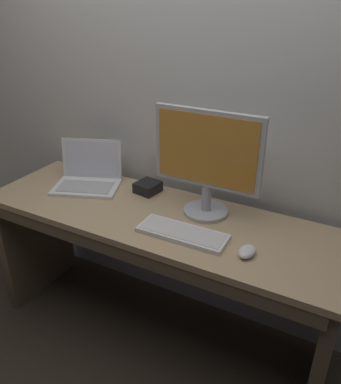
{
  "coord_description": "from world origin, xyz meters",
  "views": [
    {
      "loc": [
        0.87,
        -1.44,
        1.76
      ],
      "look_at": [
        0.09,
        0.0,
        0.93
      ],
      "focal_mm": 36.53,
      "sensor_mm": 36.0,
      "label": 1
    }
  ],
  "objects_px": {
    "laptop_white": "(88,178)",
    "wired_keyboard": "(182,233)",
    "computer_mouse": "(247,252)",
    "external_monitor": "(207,161)",
    "external_drive_box": "(148,187)"
  },
  "relations": [
    {
      "from": "laptop_white",
      "to": "wired_keyboard",
      "type": "height_order",
      "value": "laptop_white"
    },
    {
      "from": "wired_keyboard",
      "to": "external_drive_box",
      "type": "relative_size",
      "value": 3.35
    },
    {
      "from": "computer_mouse",
      "to": "external_drive_box",
      "type": "bearing_deg",
      "value": 160.72
    },
    {
      "from": "laptop_white",
      "to": "wired_keyboard",
      "type": "xyz_separation_m",
      "value": [
        0.7,
        -0.21,
        -0.04
      ]
    },
    {
      "from": "laptop_white",
      "to": "computer_mouse",
      "type": "bearing_deg",
      "value": -12.0
    },
    {
      "from": "laptop_white",
      "to": "external_monitor",
      "type": "relative_size",
      "value": 0.81
    },
    {
      "from": "laptop_white",
      "to": "external_drive_box",
      "type": "relative_size",
      "value": 3.42
    },
    {
      "from": "wired_keyboard",
      "to": "computer_mouse",
      "type": "bearing_deg",
      "value": -1.53
    },
    {
      "from": "laptop_white",
      "to": "wired_keyboard",
      "type": "distance_m",
      "value": 0.73
    },
    {
      "from": "computer_mouse",
      "to": "external_drive_box",
      "type": "xyz_separation_m",
      "value": [
        -0.67,
        0.31,
        0.01
      ]
    },
    {
      "from": "wired_keyboard",
      "to": "computer_mouse",
      "type": "height_order",
      "value": "computer_mouse"
    },
    {
      "from": "computer_mouse",
      "to": "external_monitor",
      "type": "bearing_deg",
      "value": 147.21
    },
    {
      "from": "external_monitor",
      "to": "computer_mouse",
      "type": "bearing_deg",
      "value": -38.14
    },
    {
      "from": "external_monitor",
      "to": "external_drive_box",
      "type": "xyz_separation_m",
      "value": [
        -0.37,
        0.08,
        -0.26
      ]
    },
    {
      "from": "laptop_white",
      "to": "computer_mouse",
      "type": "relative_size",
      "value": 4.22
    }
  ]
}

